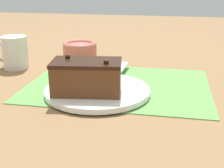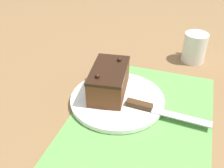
{
  "view_description": "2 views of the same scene",
  "coord_description": "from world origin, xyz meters",
  "px_view_note": "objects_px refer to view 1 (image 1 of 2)",
  "views": [
    {
      "loc": [
        -0.13,
        0.75,
        0.27
      ],
      "look_at": [
        0.0,
        0.08,
        0.03
      ],
      "focal_mm": 50.0,
      "sensor_mm": 36.0,
      "label": 1
    },
    {
      "loc": [
        -0.49,
        -0.09,
        0.44
      ],
      "look_at": [
        0.05,
        0.09,
        0.05
      ],
      "focal_mm": 42.0,
      "sensor_mm": 36.0,
      "label": 2
    }
  ],
  "objects_px": {
    "coffee_mug": "(14,52)",
    "cake_plate": "(98,91)",
    "chocolate_cake": "(87,77)",
    "small_bowl": "(80,49)",
    "serving_knife": "(114,74)"
  },
  "relations": [
    {
      "from": "cake_plate",
      "to": "serving_knife",
      "type": "distance_m",
      "value": 0.1
    },
    {
      "from": "cake_plate",
      "to": "chocolate_cake",
      "type": "relative_size",
      "value": 1.51
    },
    {
      "from": "cake_plate",
      "to": "serving_knife",
      "type": "bearing_deg",
      "value": -102.66
    },
    {
      "from": "small_bowl",
      "to": "coffee_mug",
      "type": "relative_size",
      "value": 1.2
    },
    {
      "from": "chocolate_cake",
      "to": "small_bowl",
      "type": "distance_m",
      "value": 0.41
    },
    {
      "from": "cake_plate",
      "to": "chocolate_cake",
      "type": "bearing_deg",
      "value": 58.99
    },
    {
      "from": "small_bowl",
      "to": "coffee_mug",
      "type": "xyz_separation_m",
      "value": [
        0.15,
        0.18,
        0.02
      ]
    },
    {
      "from": "cake_plate",
      "to": "small_bowl",
      "type": "height_order",
      "value": "small_bowl"
    },
    {
      "from": "cake_plate",
      "to": "coffee_mug",
      "type": "distance_m",
      "value": 0.35
    },
    {
      "from": "serving_knife",
      "to": "coffee_mug",
      "type": "relative_size",
      "value": 2.17
    },
    {
      "from": "chocolate_cake",
      "to": "cake_plate",
      "type": "bearing_deg",
      "value": -121.01
    },
    {
      "from": "serving_knife",
      "to": "chocolate_cake",
      "type": "bearing_deg",
      "value": -103.28
    },
    {
      "from": "coffee_mug",
      "to": "cake_plate",
      "type": "bearing_deg",
      "value": 149.96
    },
    {
      "from": "cake_plate",
      "to": "chocolate_cake",
      "type": "height_order",
      "value": "chocolate_cake"
    },
    {
      "from": "cake_plate",
      "to": "coffee_mug",
      "type": "xyz_separation_m",
      "value": [
        0.3,
        -0.17,
        0.04
      ]
    }
  ]
}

